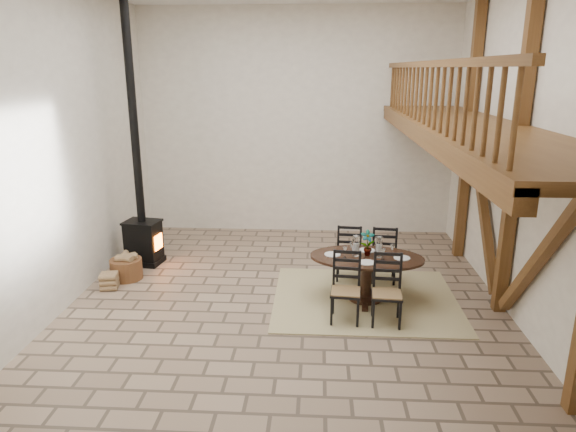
# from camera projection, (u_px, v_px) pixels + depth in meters

# --- Properties ---
(ground) EXTENTS (8.00, 8.00, 0.00)m
(ground) POSITION_uv_depth(u_px,v_px,m) (286.00, 304.00, 8.35)
(ground) COLOR gray
(ground) RESTS_ON ground
(room_shell) EXTENTS (7.02, 8.02, 5.01)m
(room_shell) POSITION_uv_depth(u_px,v_px,m) (367.00, 117.00, 7.44)
(room_shell) COLOR white
(room_shell) RESTS_ON ground
(rug) EXTENTS (3.00, 2.50, 0.02)m
(rug) POSITION_uv_depth(u_px,v_px,m) (365.00, 299.00, 8.51)
(rug) COLOR tan
(rug) RESTS_ON ground
(dining_table) EXTENTS (1.93, 2.13, 1.19)m
(dining_table) POSITION_uv_depth(u_px,v_px,m) (366.00, 275.00, 8.40)
(dining_table) COLOR black
(dining_table) RESTS_ON ground
(wood_stove) EXTENTS (0.74, 0.62, 5.00)m
(wood_stove) POSITION_uv_depth(u_px,v_px,m) (141.00, 208.00, 9.80)
(wood_stove) COLOR black
(wood_stove) RESTS_ON ground
(log_basket) EXTENTS (0.57, 0.57, 0.47)m
(log_basket) POSITION_uv_depth(u_px,v_px,m) (126.00, 268.00, 9.31)
(log_basket) COLOR brown
(log_basket) RESTS_ON ground
(log_stack) EXTENTS (0.33, 0.34, 0.29)m
(log_stack) POSITION_uv_depth(u_px,v_px,m) (109.00, 281.00, 8.88)
(log_stack) COLOR tan
(log_stack) RESTS_ON ground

